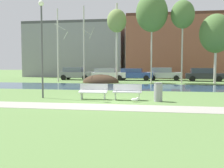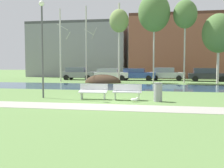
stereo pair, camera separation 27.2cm
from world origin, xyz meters
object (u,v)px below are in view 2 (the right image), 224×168
(bench_right, at_px, (127,92))
(trash_bin, at_px, (158,92))
(parked_hatch_third_blue, at_px, (136,74))
(bench_left, at_px, (93,91))
(parked_van_nearest_grey, at_px, (78,73))
(parked_sedan_second_white, at_px, (110,74))
(parked_suv_fifth_dark, at_px, (207,74))
(streetlamp, at_px, (42,34))
(parked_wagon_fourth_silver, at_px, (166,74))
(seagull, at_px, (135,100))

(bench_right, height_order, trash_bin, trash_bin)
(parked_hatch_third_blue, bearing_deg, trash_bin, -80.73)
(trash_bin, bearing_deg, bench_right, 169.82)
(bench_left, bearing_deg, parked_van_nearest_grey, 110.17)
(parked_van_nearest_grey, relative_size, parked_sedan_second_white, 0.94)
(trash_bin, distance_m, parked_suv_fifth_dark, 19.09)
(parked_van_nearest_grey, height_order, parked_suv_fifth_dark, parked_van_nearest_grey)
(streetlamp, relative_size, parked_wagon_fourth_silver, 1.35)
(bench_right, xyz_separation_m, parked_sedan_second_white, (-4.52, 18.22, 0.29))
(bench_right, height_order, parked_hatch_third_blue, parked_hatch_third_blue)
(trash_bin, distance_m, streetlamp, 7.44)
(streetlamp, height_order, parked_sedan_second_white, streetlamp)
(seagull, xyz_separation_m, parked_sedan_second_white, (-5.01, 18.96, 0.63))
(streetlamp, distance_m, parked_wagon_fourth_silver, 20.42)
(bench_right, height_order, streetlamp, streetlamp)
(parked_wagon_fourth_silver, xyz_separation_m, parked_suv_fifth_dark, (4.53, -0.86, -0.02))
(streetlamp, distance_m, parked_van_nearest_grey, 18.62)
(parked_sedan_second_white, distance_m, parked_hatch_third_blue, 3.18)
(parked_suv_fifth_dark, bearing_deg, trash_bin, -105.35)
(bench_left, distance_m, seagull, 2.56)
(trash_bin, height_order, parked_sedan_second_white, parked_sedan_second_white)
(bench_right, xyz_separation_m, parked_suv_fifth_dark, (6.75, 18.10, 0.32))
(bench_right, distance_m, seagull, 0.95)
(parked_hatch_third_blue, height_order, parked_wagon_fourth_silver, parked_wagon_fourth_silver)
(bench_right, bearing_deg, parked_wagon_fourth_silver, 83.35)
(seagull, height_order, streetlamp, streetlamp)
(parked_sedan_second_white, bearing_deg, seagull, -75.20)
(parked_sedan_second_white, distance_m, parked_suv_fifth_dark, 11.26)
(bench_left, relative_size, seagull, 3.69)
(bench_right, bearing_deg, seagull, -56.27)
(seagull, bearing_deg, bench_right, 123.73)
(bench_right, distance_m, parked_wagon_fourth_silver, 19.09)
(bench_left, height_order, parked_sedan_second_white, parked_sedan_second_white)
(seagull, height_order, parked_suv_fifth_dark, parked_suv_fifth_dark)
(bench_right, relative_size, streetlamp, 0.29)
(parked_sedan_second_white, bearing_deg, parked_wagon_fourth_silver, 6.27)
(trash_bin, relative_size, parked_wagon_fourth_silver, 0.24)
(seagull, xyz_separation_m, streetlamp, (-5.50, 0.82, 3.61))
(seagull, distance_m, parked_wagon_fourth_silver, 19.79)
(streetlamp, bearing_deg, parked_van_nearest_grey, 101.24)
(trash_bin, bearing_deg, streetlamp, 176.72)
(bench_left, height_order, bench_right, same)
(parked_sedan_second_white, bearing_deg, bench_right, -76.08)
(bench_left, bearing_deg, seagull, -16.92)
(parked_van_nearest_grey, bearing_deg, parked_sedan_second_white, 1.54)
(bench_right, distance_m, parked_hatch_third_blue, 18.28)
(bench_right, relative_size, parked_hatch_third_blue, 0.37)
(bench_left, relative_size, parked_sedan_second_white, 0.36)
(bench_right, xyz_separation_m, parked_wagon_fourth_silver, (2.21, 18.96, 0.33))
(parked_sedan_second_white, relative_size, parked_wagon_fourth_silver, 1.08)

